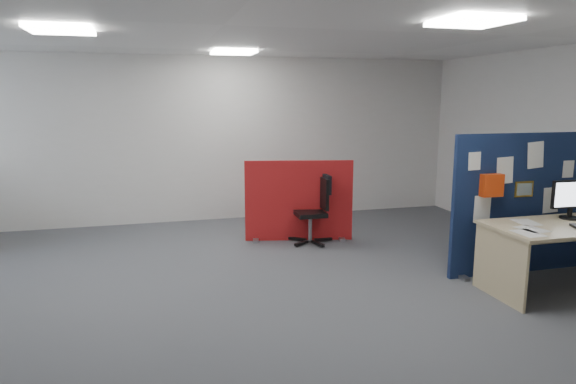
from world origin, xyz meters
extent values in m
plane|color=#4C4E53|center=(0.00, 0.00, 0.00)|extent=(9.00, 9.00, 0.00)
cube|color=white|center=(0.00, 0.00, 2.70)|extent=(9.00, 7.00, 0.02)
cube|color=silver|center=(0.00, 3.50, 1.35)|extent=(9.00, 0.02, 2.70)
cube|color=silver|center=(0.00, -3.50, 1.35)|extent=(9.00, 0.02, 2.70)
cube|color=white|center=(2.00, -1.00, 2.67)|extent=(0.60, 0.60, 0.04)
cube|color=white|center=(-1.50, 0.50, 2.67)|extent=(0.60, 0.60, 0.04)
cube|color=white|center=(0.50, 2.50, 2.67)|extent=(0.60, 0.60, 0.04)
cube|color=#101C3A|center=(3.48, -0.13, 0.82)|extent=(1.98, 0.06, 1.64)
cube|color=gray|center=(2.64, -0.13, 0.02)|extent=(0.08, 0.30, 0.04)
cube|color=white|center=(2.71, -0.16, 1.34)|extent=(0.15, 0.01, 0.20)
cube|color=white|center=(3.11, -0.16, 1.23)|extent=(0.21, 0.01, 0.30)
cube|color=white|center=(3.50, -0.16, 1.39)|extent=(0.21, 0.01, 0.30)
cube|color=white|center=(3.97, -0.16, 1.21)|extent=(0.15, 0.01, 0.20)
cube|color=white|center=(2.84, -0.16, 0.80)|extent=(0.21, 0.01, 0.30)
cube|color=white|center=(3.77, -0.16, 0.85)|extent=(0.21, 0.01, 0.30)
cube|color=gold|center=(3.38, -0.16, 1.00)|extent=(0.24, 0.01, 0.18)
cube|color=red|center=(2.91, -0.21, 1.07)|extent=(0.25, 0.10, 0.25)
cube|color=tan|center=(2.64, -0.77, 0.35)|extent=(0.03, 0.79, 0.70)
cube|color=tan|center=(3.58, -0.37, 0.55)|extent=(1.74, 0.02, 0.30)
cylinder|color=black|center=(3.65, -0.57, 0.74)|extent=(0.20, 0.20, 0.02)
cube|color=black|center=(3.65, -0.57, 0.80)|extent=(0.04, 0.03, 0.10)
cube|color=black|center=(3.65, -0.57, 1.00)|extent=(0.49, 0.05, 0.30)
cube|color=white|center=(3.65, -0.59, 1.00)|extent=(0.45, 0.02, 0.26)
cube|color=#AC1716|center=(1.30, 1.88, 0.58)|extent=(1.52, 0.38, 1.16)
cube|color=gray|center=(0.68, 1.88, 0.02)|extent=(0.08, 0.30, 0.04)
cube|color=gray|center=(1.92, 1.88, 0.02)|extent=(0.08, 0.30, 0.04)
cube|color=black|center=(1.61, 1.69, 0.04)|extent=(0.27, 0.05, 0.04)
cube|color=black|center=(1.48, 1.88, 0.04)|extent=(0.13, 0.26, 0.04)
cube|color=black|center=(1.26, 1.81, 0.04)|extent=(0.24, 0.20, 0.04)
cube|color=black|center=(1.25, 1.58, 0.04)|extent=(0.24, 0.18, 0.04)
cube|color=black|center=(1.47, 1.51, 0.04)|extent=(0.12, 0.27, 0.04)
cylinder|color=gray|center=(1.41, 1.69, 0.22)|extent=(0.05, 0.05, 0.37)
cube|color=black|center=(1.41, 1.69, 0.42)|extent=(0.42, 0.42, 0.06)
cube|color=black|center=(1.61, 1.69, 0.71)|extent=(0.06, 0.37, 0.44)
cube|color=black|center=(1.64, 1.69, 0.84)|extent=(0.06, 0.34, 0.26)
cube|color=white|center=(2.93, -0.85, 0.73)|extent=(0.25, 0.33, 0.00)
cube|color=white|center=(3.08, -0.59, 0.73)|extent=(0.26, 0.33, 0.00)
cube|color=white|center=(2.78, -0.98, 0.73)|extent=(0.21, 0.30, 0.00)
camera|label=1|loc=(-0.74, -5.01, 2.02)|focal=32.00mm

